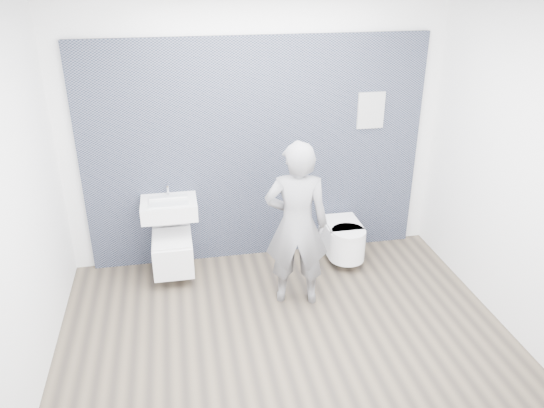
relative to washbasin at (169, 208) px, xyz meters
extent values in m
plane|color=brown|center=(0.95, -1.23, -0.76)|extent=(4.00, 4.00, 0.00)
plane|color=white|center=(0.95, 0.27, 0.64)|extent=(4.00, 0.00, 4.00)
plane|color=white|center=(0.95, -2.73, 0.64)|extent=(4.00, 0.00, 4.00)
plane|color=white|center=(-1.05, -1.23, 0.64)|extent=(0.00, 3.00, 3.00)
plane|color=white|center=(2.95, -1.23, 0.64)|extent=(0.00, 3.00, 3.00)
plane|color=white|center=(0.95, -1.23, 2.04)|extent=(4.00, 4.00, 0.00)
cube|color=black|center=(0.95, 0.24, -0.76)|extent=(3.60, 0.06, 2.40)
cube|color=white|center=(0.00, 0.00, -0.01)|extent=(0.56, 0.42, 0.17)
cube|color=silver|center=(0.00, -0.02, 0.08)|extent=(0.39, 0.28, 0.03)
cylinder|color=silver|center=(0.00, 0.15, 0.15)|extent=(0.02, 0.02, 0.14)
cylinder|color=silver|center=(0.00, 0.10, 0.21)|extent=(0.02, 0.09, 0.02)
cylinder|color=silver|center=(0.00, 0.19, -0.15)|extent=(0.04, 0.04, 0.11)
cube|color=white|center=(0.00, -0.08, -0.48)|extent=(0.40, 0.58, 0.34)
cylinder|color=silver|center=(0.00, -0.12, -0.32)|extent=(0.29, 0.29, 0.03)
cube|color=white|center=(0.00, -0.12, -0.29)|extent=(0.38, 0.47, 0.02)
cube|color=white|center=(0.00, 0.08, -0.09)|extent=(0.38, 0.19, 0.40)
cube|color=silver|center=(0.00, 0.18, -0.61)|extent=(0.11, 0.06, 0.08)
cube|color=white|center=(1.85, -0.01, -0.50)|extent=(0.39, 0.45, 0.32)
cylinder|color=white|center=(1.85, -0.24, -0.50)|extent=(0.39, 0.39, 0.32)
cube|color=white|center=(1.85, -0.05, -0.33)|extent=(0.37, 0.43, 0.03)
cylinder|color=white|center=(1.85, -0.26, -0.33)|extent=(0.37, 0.37, 0.03)
cube|color=silver|center=(1.85, 0.18, -0.62)|extent=(0.11, 0.06, 0.08)
cube|color=silver|center=(2.17, 0.20, -0.76)|extent=(0.29, 0.03, 0.39)
imported|color=slate|center=(1.16, -0.74, 0.06)|extent=(0.67, 0.51, 1.64)
camera|label=1|loc=(0.11, -5.00, 2.30)|focal=35.00mm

